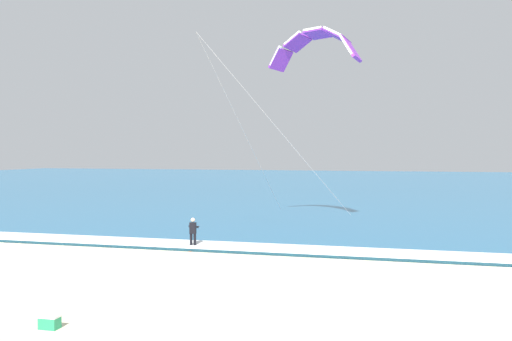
# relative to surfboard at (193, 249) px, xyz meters

# --- Properties ---
(sea) EXTENTS (200.00, 120.00, 0.20)m
(sea) POSITION_rel_surfboard_xyz_m (5.89, 59.38, 0.07)
(sea) COLOR teal
(sea) RESTS_ON ground
(surf_foam) EXTENTS (200.00, 2.48, 0.04)m
(surf_foam) POSITION_rel_surfboard_xyz_m (5.89, 0.38, 0.19)
(surf_foam) COLOR white
(surf_foam) RESTS_ON sea
(surfboard) EXTENTS (0.64, 1.45, 0.09)m
(surfboard) POSITION_rel_surfboard_xyz_m (0.00, 0.00, 0.00)
(surfboard) COLOR #E04C38
(surfboard) RESTS_ON ground
(kitesurfer) EXTENTS (0.57, 0.57, 1.69)m
(kitesurfer) POSITION_rel_surfboard_xyz_m (-0.00, 0.02, 0.91)
(kitesurfer) COLOR black
(kitesurfer) RESTS_ON ground
(kite_primary) EXTENTS (8.08, 11.05, 12.10)m
(kite_primary) POSITION_rel_surfboard_xyz_m (4.97, 9.40, 12.22)
(kite_primary) COLOR purple
(cooler_box) EXTENTS (0.58, 0.38, 0.40)m
(cooler_box) POSITION_rel_surfboard_xyz_m (0.89, -13.73, 0.18)
(cooler_box) COLOR #238E5B
(cooler_box) RESTS_ON ground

